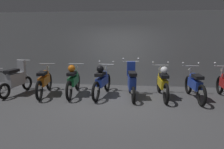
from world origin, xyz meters
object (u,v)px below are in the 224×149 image
at_px(motorbike_slot_0, 17,79).
at_px(motorbike_slot_5, 163,82).
at_px(motorbike_slot_6, 195,84).
at_px(motorbike_slot_2, 73,80).
at_px(motorbike_slot_3, 102,81).
at_px(motorbike_slot_4, 132,82).
at_px(motorbike_slot_1, 44,81).

height_order(motorbike_slot_0, motorbike_slot_5, motorbike_slot_0).
bearing_deg(motorbike_slot_6, motorbike_slot_2, 178.76).
xyz_separation_m(motorbike_slot_3, motorbike_slot_4, (1.01, -0.10, -0.00)).
bearing_deg(motorbike_slot_3, motorbike_slot_1, -178.32).
bearing_deg(motorbike_slot_0, motorbike_slot_1, 1.68).
distance_m(motorbike_slot_3, motorbike_slot_4, 1.01).
xyz_separation_m(motorbike_slot_5, motorbike_slot_6, (1.01, -0.05, -0.04)).
height_order(motorbike_slot_3, motorbike_slot_4, motorbike_slot_4).
relative_size(motorbike_slot_3, motorbike_slot_4, 1.15).
distance_m(motorbike_slot_1, motorbike_slot_6, 5.08).
bearing_deg(motorbike_slot_6, motorbike_slot_1, 179.94).
xyz_separation_m(motorbike_slot_0, motorbike_slot_5, (5.07, 0.08, 0.00)).
xyz_separation_m(motorbike_slot_1, motorbike_slot_4, (3.04, -0.04, 0.04)).
relative_size(motorbike_slot_0, motorbike_slot_6, 0.86).
distance_m(motorbike_slot_2, motorbike_slot_3, 1.02).
xyz_separation_m(motorbike_slot_2, motorbike_slot_5, (3.04, -0.04, 0.00)).
distance_m(motorbike_slot_2, motorbike_slot_4, 2.03).
xyz_separation_m(motorbike_slot_1, motorbike_slot_5, (4.06, 0.05, 0.04)).
bearing_deg(motorbike_slot_6, motorbike_slot_3, 178.78).
height_order(motorbike_slot_3, motorbike_slot_6, same).
height_order(motorbike_slot_0, motorbike_slot_6, motorbike_slot_0).
relative_size(motorbike_slot_2, motorbike_slot_4, 1.16).
relative_size(motorbike_slot_1, motorbike_slot_3, 1.00).
bearing_deg(motorbike_slot_2, motorbike_slot_0, -176.82).
distance_m(motorbike_slot_4, motorbike_slot_6, 2.03).
distance_m(motorbike_slot_5, motorbike_slot_6, 1.02).
xyz_separation_m(motorbike_slot_3, motorbike_slot_5, (2.03, -0.01, 0.00)).
bearing_deg(motorbike_slot_1, motorbike_slot_4, -0.70).
distance_m(motorbike_slot_0, motorbike_slot_4, 4.05).
bearing_deg(motorbike_slot_3, motorbike_slot_5, -0.35).
distance_m(motorbike_slot_1, motorbike_slot_4, 3.04).
height_order(motorbike_slot_3, motorbike_slot_5, same).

